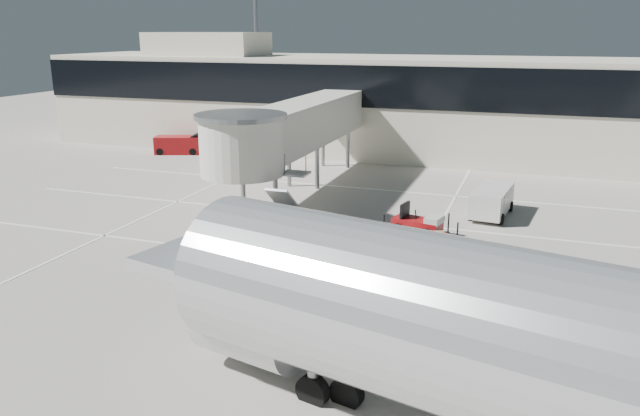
% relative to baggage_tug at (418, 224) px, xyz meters
% --- Properties ---
extents(ground, '(140.00, 140.00, 0.00)m').
position_rel_baggage_tug_xyz_m(ground, '(-5.20, -7.39, -0.59)').
color(ground, '#B7AFA3').
rests_on(ground, ground).
extents(lane_markings, '(40.00, 30.00, 0.02)m').
position_rel_baggage_tug_xyz_m(lane_markings, '(-5.86, 1.94, -0.58)').
color(lane_markings, white).
rests_on(lane_markings, ground).
extents(terminal, '(64.00, 12.11, 15.20)m').
position_rel_baggage_tug_xyz_m(terminal, '(-5.55, 22.55, 3.52)').
color(terminal, beige).
rests_on(terminal, ground).
extents(jet_bridge, '(5.70, 20.40, 6.03)m').
position_rel_baggage_tug_xyz_m(jet_bridge, '(-9.17, 4.87, 3.69)').
color(jet_bridge, beige).
rests_on(jet_bridge, ground).
extents(baggage_tug, '(2.67, 2.02, 1.62)m').
position_rel_baggage_tug_xyz_m(baggage_tug, '(0.00, 0.00, 0.00)').
color(baggage_tug, maroon).
rests_on(baggage_tug, ground).
extents(suitcase_cart, '(4.10, 2.86, 1.60)m').
position_rel_baggage_tug_xyz_m(suitcase_cart, '(0.44, -2.33, -0.02)').
color(suitcase_cart, black).
rests_on(suitcase_cart, ground).
extents(box_cart_near, '(3.86, 2.60, 1.50)m').
position_rel_baggage_tug_xyz_m(box_cart_near, '(-6.67, -7.03, 0.01)').
color(box_cart_near, black).
rests_on(box_cart_near, ground).
extents(box_cart_far, '(3.38, 1.53, 1.31)m').
position_rel_baggage_tug_xyz_m(box_cart_far, '(-7.56, -8.08, -0.10)').
color(box_cart_far, black).
rests_on(box_cart_far, ground).
extents(ground_worker, '(0.62, 0.46, 1.56)m').
position_rel_baggage_tug_xyz_m(ground_worker, '(-2.45, -11.64, 0.19)').
color(ground_worker, '#AAFF1A').
rests_on(ground_worker, ground).
extents(minivan, '(2.28, 4.42, 1.61)m').
position_rel_baggage_tug_xyz_m(minivan, '(3.27, 4.98, 0.37)').
color(minivan, silver).
rests_on(minivan, ground).
extents(belt_loader, '(4.33, 2.74, 1.96)m').
position_rel_baggage_tug_xyz_m(belt_loader, '(-23.48, 15.24, 0.16)').
color(belt_loader, maroon).
rests_on(belt_loader, ground).
extents(aircraft, '(21.98, 8.32, 5.57)m').
position_rel_baggage_tug_xyz_m(aircraft, '(6.15, -16.85, 2.57)').
color(aircraft, silver).
rests_on(aircraft, ground).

